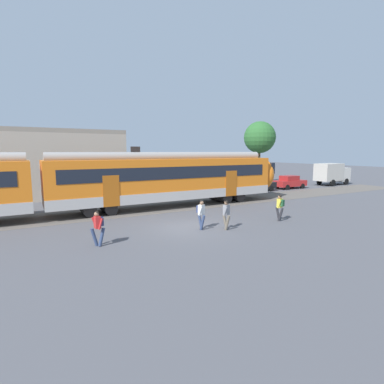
{
  "coord_description": "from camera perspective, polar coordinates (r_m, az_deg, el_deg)",
  "views": [
    {
      "loc": [
        -8.07,
        -14.91,
        4.39
      ],
      "look_at": [
        1.88,
        2.93,
        1.6
      ],
      "focal_mm": 28.0,
      "sensor_mm": 36.0,
      "label": 1
    }
  ],
  "objects": [
    {
      "name": "parked_car_black",
      "position": [
        33.83,
        12.43,
        1.47
      ],
      "size": [
        4.03,
        1.81,
        1.54
      ],
      "color": "black",
      "rests_on": "ground"
    },
    {
      "name": "background_building",
      "position": [
        31.4,
        -26.24,
        4.82
      ],
      "size": [
        14.23,
        5.0,
        9.2
      ],
      "color": "#B2A899",
      "rests_on": "ground"
    },
    {
      "name": "pedestrian_white",
      "position": [
        16.85,
        1.74,
        -3.86
      ],
      "size": [
        0.52,
        0.71,
        1.67
      ],
      "color": "navy",
      "rests_on": "ground"
    },
    {
      "name": "track_bed",
      "position": [
        21.9,
        -31.56,
        -4.94
      ],
      "size": [
        80.0,
        4.4,
        0.01
      ],
      "primitive_type": "cube",
      "color": "#605951",
      "rests_on": "ground"
    },
    {
      "name": "pedestrian_grey",
      "position": [
        16.9,
        6.56,
        -3.97
      ],
      "size": [
        0.53,
        0.71,
        1.67
      ],
      "color": "#6B6051",
      "rests_on": "ground"
    },
    {
      "name": "ground_plane",
      "position": [
        17.51,
        -0.7,
        -6.74
      ],
      "size": [
        160.0,
        160.0,
        0.0
      ],
      "primitive_type": "plane",
      "color": "#515156"
    },
    {
      "name": "box_truck",
      "position": [
        43.2,
        25.13,
        3.3
      ],
      "size": [
        5.32,
        2.26,
        2.82
      ],
      "color": "beige",
      "rests_on": "ground"
    },
    {
      "name": "street_tree_right",
      "position": [
        40.18,
        12.77,
        10.08
      ],
      "size": [
        4.07,
        4.07,
        8.2
      ],
      "color": "brown",
      "rests_on": "ground"
    },
    {
      "name": "commuter_train",
      "position": [
        21.57,
        -25.39,
        1.34
      ],
      "size": [
        38.05,
        3.07,
        4.73
      ],
      "color": "#B2ADA8",
      "rests_on": "ground"
    },
    {
      "name": "parked_car_red",
      "position": [
        37.26,
        18.13,
        1.83
      ],
      "size": [
        4.01,
        1.79,
        1.54
      ],
      "color": "#B22323",
      "rests_on": "ground"
    },
    {
      "name": "pedestrian_red",
      "position": [
        14.57,
        -17.48,
        -6.07
      ],
      "size": [
        0.66,
        0.54,
        1.67
      ],
      "color": "navy",
      "rests_on": "ground"
    },
    {
      "name": "pedestrian_yellow",
      "position": [
        19.73,
        16.41,
        -2.47
      ],
      "size": [
        0.53,
        0.7,
        1.67
      ],
      "color": "#28282D",
      "rests_on": "ground"
    }
  ]
}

